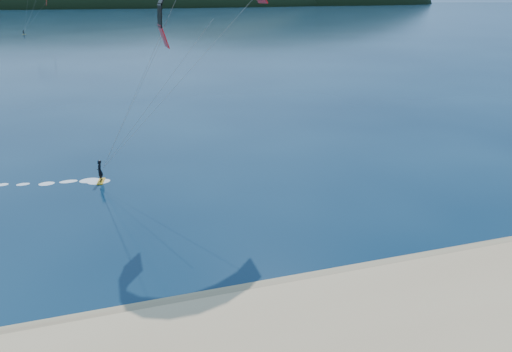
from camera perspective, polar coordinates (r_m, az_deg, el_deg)
The scene contains 4 objects.
wet_sand at distance 27.05m, azimuth -3.54°, elevation -14.70°, with size 220.00×2.50×0.10m.
headland at distance 762.38m, azimuth -18.01°, elevation 18.80°, with size 1200.00×310.00×140.00m.
kitesurfer_near at distance 39.00m, azimuth -5.71°, elevation 17.69°, with size 25.25×7.34×18.11m.
kitesurfer_far at distance 224.84m, azimuth -24.77°, elevation 18.52°, with size 12.40×5.99×16.62m.
Camera 1 is at (-5.04, -16.91, 15.79)m, focal length 33.40 mm.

